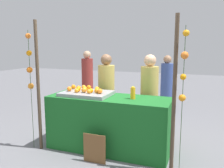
% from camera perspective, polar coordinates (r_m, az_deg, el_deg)
% --- Properties ---
extents(ground_plane, '(24.00, 24.00, 0.00)m').
position_cam_1_polar(ground_plane, '(4.39, -0.73, -15.13)').
color(ground_plane, slate).
extents(stall_counter, '(2.10, 0.75, 0.94)m').
position_cam_1_polar(stall_counter, '(4.22, -0.74, -9.31)').
color(stall_counter, '#196023').
rests_on(stall_counter, ground_plane).
extents(orange_tray, '(0.85, 0.62, 0.06)m').
position_cam_1_polar(orange_tray, '(4.25, -6.02, -2.26)').
color(orange_tray, gray).
rests_on(orange_tray, stall_counter).
extents(orange_0, '(0.09, 0.09, 0.09)m').
position_cam_1_polar(orange_0, '(4.06, -2.88, -1.71)').
color(orange_0, orange).
rests_on(orange_0, orange_tray).
extents(orange_1, '(0.09, 0.09, 0.09)m').
position_cam_1_polar(orange_1, '(4.34, -10.11, -1.15)').
color(orange_1, orange).
rests_on(orange_1, orange_tray).
extents(orange_2, '(0.08, 0.08, 0.08)m').
position_cam_1_polar(orange_2, '(4.46, -5.52, -0.79)').
color(orange_2, orange).
rests_on(orange_2, orange_tray).
extents(orange_3, '(0.08, 0.08, 0.08)m').
position_cam_1_polar(orange_3, '(4.30, -6.42, -1.17)').
color(orange_3, orange).
rests_on(orange_3, orange_tray).
extents(orange_4, '(0.08, 0.08, 0.08)m').
position_cam_1_polar(orange_4, '(4.33, -3.57, -1.10)').
color(orange_4, orange).
rests_on(orange_4, orange_tray).
extents(orange_5, '(0.07, 0.07, 0.07)m').
position_cam_1_polar(orange_5, '(4.41, -10.04, -1.06)').
color(orange_5, orange).
rests_on(orange_5, orange_tray).
extents(orange_6, '(0.07, 0.07, 0.07)m').
position_cam_1_polar(orange_6, '(4.08, -5.53, -1.76)').
color(orange_6, orange).
rests_on(orange_6, orange_tray).
extents(orange_7, '(0.08, 0.08, 0.08)m').
position_cam_1_polar(orange_7, '(4.56, -9.16, -0.64)').
color(orange_7, orange).
rests_on(orange_7, orange_tray).
extents(orange_8, '(0.09, 0.09, 0.09)m').
position_cam_1_polar(orange_8, '(4.17, -6.69, -1.43)').
color(orange_8, orange).
rests_on(orange_8, orange_tray).
extents(orange_9, '(0.08, 0.08, 0.08)m').
position_cam_1_polar(orange_9, '(4.23, -3.62, -1.31)').
color(orange_9, orange).
rests_on(orange_9, orange_tray).
extents(orange_10, '(0.08, 0.08, 0.08)m').
position_cam_1_polar(orange_10, '(4.19, -8.42, -1.54)').
color(orange_10, orange).
rests_on(orange_10, orange_tray).
extents(orange_11, '(0.09, 0.09, 0.09)m').
position_cam_1_polar(orange_11, '(4.26, -8.10, -1.25)').
color(orange_11, orange).
rests_on(orange_11, orange_tray).
extents(orange_12, '(0.08, 0.08, 0.08)m').
position_cam_1_polar(orange_12, '(4.49, -6.74, -0.75)').
color(orange_12, orange).
rests_on(orange_12, orange_tray).
extents(orange_13, '(0.09, 0.09, 0.09)m').
position_cam_1_polar(orange_13, '(4.38, -7.96, -0.97)').
color(orange_13, orange).
rests_on(orange_13, orange_tray).
extents(orange_14, '(0.08, 0.08, 0.08)m').
position_cam_1_polar(orange_14, '(4.11, -3.63, -1.59)').
color(orange_14, orange).
rests_on(orange_14, orange_tray).
extents(orange_15, '(0.08, 0.08, 0.08)m').
position_cam_1_polar(orange_15, '(4.14, -5.00, -1.58)').
color(orange_15, orange).
rests_on(orange_15, orange_tray).
extents(juice_bottle, '(0.08, 0.08, 0.21)m').
position_cam_1_polar(juice_bottle, '(3.94, 4.99, -2.15)').
color(juice_bottle, orange).
rests_on(juice_bottle, stall_counter).
extents(chalkboard_sign, '(0.37, 0.03, 0.47)m').
position_cam_1_polar(chalkboard_sign, '(3.85, -4.16, -15.12)').
color(chalkboard_sign, brown).
rests_on(chalkboard_sign, ground_plane).
extents(vendor_left, '(0.33, 0.33, 1.64)m').
position_cam_1_polar(vendor_left, '(4.87, -1.35, -3.22)').
color(vendor_left, tan).
rests_on(vendor_left, ground_plane).
extents(vendor_right, '(0.33, 0.33, 1.65)m').
position_cam_1_polar(vendor_right, '(4.58, 8.80, -4.08)').
color(vendor_right, tan).
rests_on(vendor_right, ground_plane).
extents(crowd_person_0, '(0.33, 0.33, 1.65)m').
position_cam_1_polar(crowd_person_0, '(7.06, -5.86, 0.68)').
color(crowd_person_0, maroon).
rests_on(crowd_person_0, ground_plane).
extents(crowd_person_1, '(0.31, 0.31, 1.55)m').
position_cam_1_polar(crowd_person_1, '(6.46, 12.82, -0.71)').
color(crowd_person_1, '#384C8C').
rests_on(crowd_person_1, ground_plane).
extents(canopy_post_left, '(0.06, 0.06, 2.22)m').
position_cam_1_polar(canopy_post_left, '(4.27, -17.14, -0.62)').
color(canopy_post_left, '#473828').
rests_on(canopy_post_left, ground_plane).
extents(canopy_post_right, '(0.06, 0.06, 2.22)m').
position_cam_1_polar(canopy_post_right, '(3.39, 14.56, -2.97)').
color(canopy_post_right, '#473828').
rests_on(canopy_post_right, ground_plane).
extents(garland_strand_left, '(0.11, 0.12, 2.06)m').
position_cam_1_polar(garland_strand_left, '(4.32, -19.00, 4.37)').
color(garland_strand_left, '#2D4C23').
rests_on(garland_strand_left, ground_plane).
extents(garland_strand_right, '(0.10, 0.10, 2.06)m').
position_cam_1_polar(garland_strand_right, '(3.29, 16.73, 3.64)').
color(garland_strand_right, '#2D4C23').
rests_on(garland_strand_right, ground_plane).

